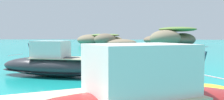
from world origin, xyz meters
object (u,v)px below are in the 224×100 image
islet_large (170,39)px  motorboat_charcoal (56,64)px  islet_small (104,40)px  dinghy_tender (215,88)px

islet_large → motorboat_charcoal: 62.53m
islet_small → motorboat_charcoal: islet_small is taller
dinghy_tender → islet_small: bearing=104.3°
islet_small → dinghy_tender: islet_small is taller
motorboat_charcoal → dinghy_tender: size_ratio=4.07×
islet_large → dinghy_tender: islet_large is taller
motorboat_charcoal → islet_large: bearing=73.9°
motorboat_charcoal → dinghy_tender: bearing=-20.3°
islet_small → dinghy_tender: bearing=-75.7°
motorboat_charcoal → dinghy_tender: motorboat_charcoal is taller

